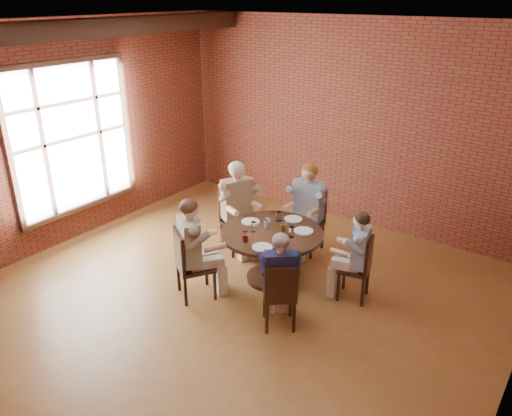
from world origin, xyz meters
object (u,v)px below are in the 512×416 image
Objects in this scene: diner_e at (280,280)px; smartphone at (279,249)px; diner_a at (355,256)px; chair_c at (236,216)px; diner_b at (307,209)px; diner_d at (195,249)px; diner_c at (239,208)px; chair_b at (309,217)px; chair_d at (188,262)px; dining_table at (272,246)px; chair_a at (360,266)px; chair_e at (280,294)px.

diner_e reaches higher than smartphone.
chair_c is (-2.12, 0.24, -0.08)m from diner_a.
diner_d is (-0.53, -1.93, -0.01)m from diner_b.
diner_c is at bearing -149.25° from diner_b.
diner_d is at bearing -107.77° from chair_b.
chair_b reaches higher than chair_d.
diner_e is at bearing -139.24° from chair_d.
dining_table is at bearing -90.00° from diner_c.
chair_a is 0.63× the size of diner_b.
diner_d is (0.33, -1.35, -0.02)m from diner_c.
diner_b is at bearing -90.00° from chair_b.
diner_d is (-1.71, -1.16, 0.08)m from diner_a.
smartphone is at bearing -77.58° from chair_b.
chair_e is (1.61, -1.31, -0.22)m from diner_c.
chair_c is at bearing -153.76° from diner_b.
smartphone is (-0.34, 0.49, 0.27)m from chair_e.
smartphone is at bearing -94.72° from diner_e.
smartphone is (0.99, 0.61, 0.23)m from chair_d.
chair_e is (0.70, -0.86, -0.04)m from dining_table.
dining_table is 1.04m from diner_c.
chair_a is 0.72× the size of diner_a.
dining_table is at bearing -90.00° from chair_a.
chair_e is (1.29, 0.04, -0.20)m from diner_d.
chair_c is at bearing 153.87° from dining_table.
chair_c is 1.11× the size of chair_e.
diner_b is at bearing -72.28° from diner_d.
chair_e is at bearing 90.00° from diner_e.
chair_c is 7.26× the size of smartphone.
diner_c is (-0.91, 0.45, 0.18)m from dining_table.
chair_e is 6.53× the size of smartphone.
dining_table is 0.56m from smartphone.
diner_e is at bearing -102.51° from diner_c.
diner_e is at bearing -64.47° from smartphone.
diner_c is 2.09m from chair_e.
chair_d is at bearing -31.20° from diner_e.
chair_a is 2.20m from chair_c.
chair_a is 0.64× the size of diner_d.
chair_a is 1.23m from chair_e.
dining_table is at bearing -90.00° from chair_b.
diner_c is (-0.85, -0.58, 0.01)m from diner_b.
diner_b is at bearing 97.81° from smartphone.
chair_b reaches higher than chair_e.
diner_c reaches higher than diner_b.
diner_a reaches higher than chair_b.
chair_d is at bearing -109.36° from diner_b.
smartphone is (0.36, -0.37, 0.23)m from dining_table.
chair_d is 0.70× the size of diner_d.
chair_c reaches higher than dining_table.
diner_c is 1.47m from chair_d.
smartphone is at bearing -65.23° from chair_a.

